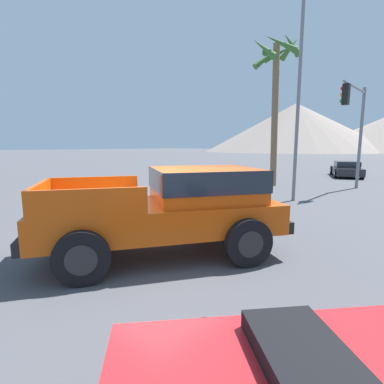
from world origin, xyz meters
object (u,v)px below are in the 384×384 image
at_px(traffic_light_main, 355,116).
at_px(street_lamp_post, 299,80).
at_px(orange_pickup_truck, 176,205).
at_px(parked_car_dark, 346,169).
at_px(palm_tree_leaning, 275,76).

height_order(traffic_light_main, street_lamp_post, street_lamp_post).
bearing_deg(orange_pickup_truck, parked_car_dark, 128.23).
bearing_deg(street_lamp_post, orange_pickup_truck, -85.27).
bearing_deg(traffic_light_main, orange_pickup_truck, -1.96).
bearing_deg(traffic_light_main, palm_tree_leaning, -81.16).
distance_m(orange_pickup_truck, traffic_light_main, 12.45).
bearing_deg(orange_pickup_truck, palm_tree_leaning, 140.56).
xyz_separation_m(orange_pickup_truck, traffic_light_main, (0.41, 12.15, 2.66)).
height_order(parked_car_dark, palm_tree_leaning, palm_tree_leaning).
xyz_separation_m(orange_pickup_truck, palm_tree_leaning, (-3.57, 11.53, 5.03)).
distance_m(traffic_light_main, street_lamp_post, 4.69).
relative_size(orange_pickup_truck, traffic_light_main, 1.02).
bearing_deg(traffic_light_main, parked_car_dark, -164.76).
bearing_deg(palm_tree_leaning, traffic_light_main, 8.84).
bearing_deg(orange_pickup_truck, traffic_light_main, 121.39).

